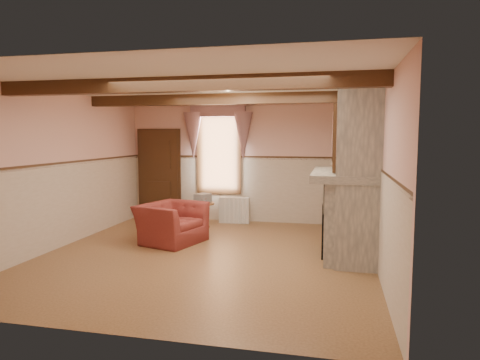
% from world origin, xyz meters
% --- Properties ---
extents(floor, '(5.50, 6.00, 0.01)m').
position_xyz_m(floor, '(0.00, 0.00, 0.00)').
color(floor, brown).
rests_on(floor, ground).
extents(ceiling, '(5.50, 6.00, 0.01)m').
position_xyz_m(ceiling, '(0.00, 0.00, 2.80)').
color(ceiling, silver).
rests_on(ceiling, wall_back).
extents(wall_back, '(5.50, 0.02, 2.80)m').
position_xyz_m(wall_back, '(0.00, 3.00, 1.40)').
color(wall_back, '#DCA698').
rests_on(wall_back, floor).
extents(wall_front, '(5.50, 0.02, 2.80)m').
position_xyz_m(wall_front, '(0.00, -3.00, 1.40)').
color(wall_front, '#DCA698').
rests_on(wall_front, floor).
extents(wall_left, '(0.02, 6.00, 2.80)m').
position_xyz_m(wall_left, '(-2.75, 0.00, 1.40)').
color(wall_left, '#DCA698').
rests_on(wall_left, floor).
extents(wall_right, '(0.02, 6.00, 2.80)m').
position_xyz_m(wall_right, '(2.75, 0.00, 1.40)').
color(wall_right, '#DCA698').
rests_on(wall_right, floor).
extents(wainscot, '(5.50, 6.00, 1.50)m').
position_xyz_m(wainscot, '(0.00, 0.00, 0.75)').
color(wainscot, beige).
rests_on(wainscot, floor).
extents(chair_rail, '(5.50, 6.00, 0.08)m').
position_xyz_m(chair_rail, '(0.00, 0.00, 1.50)').
color(chair_rail, black).
rests_on(chair_rail, wainscot).
extents(firebox, '(0.20, 0.95, 0.90)m').
position_xyz_m(firebox, '(2.00, 0.60, 0.45)').
color(firebox, black).
rests_on(firebox, floor).
extents(armchair, '(1.29, 1.38, 0.74)m').
position_xyz_m(armchair, '(-0.90, 0.68, 0.37)').
color(armchair, maroon).
rests_on(armchair, floor).
extents(side_table, '(0.64, 0.64, 0.55)m').
position_xyz_m(side_table, '(-0.75, 2.09, 0.28)').
color(side_table, brown).
rests_on(side_table, floor).
extents(book_stack, '(0.35, 0.39, 0.20)m').
position_xyz_m(book_stack, '(-0.73, 2.08, 0.65)').
color(book_stack, '#B7AD8C').
rests_on(book_stack, side_table).
extents(radiator, '(0.71, 0.21, 0.60)m').
position_xyz_m(radiator, '(-0.16, 2.70, 0.30)').
color(radiator, silver).
rests_on(radiator, floor).
extents(bowl, '(0.32, 0.32, 0.08)m').
position_xyz_m(bowl, '(2.24, 0.62, 1.46)').
color(bowl, brown).
rests_on(bowl, mantel).
extents(mantel_clock, '(0.14, 0.24, 0.20)m').
position_xyz_m(mantel_clock, '(2.24, 1.13, 1.52)').
color(mantel_clock, black).
rests_on(mantel_clock, mantel).
extents(oil_lamp, '(0.11, 0.11, 0.28)m').
position_xyz_m(oil_lamp, '(2.24, 0.85, 1.56)').
color(oil_lamp, gold).
rests_on(oil_lamp, mantel).
extents(candle_red, '(0.06, 0.06, 0.16)m').
position_xyz_m(candle_red, '(2.24, -0.19, 1.50)').
color(candle_red, '#AB152B').
rests_on(candle_red, mantel).
extents(jar_yellow, '(0.06, 0.06, 0.12)m').
position_xyz_m(jar_yellow, '(2.24, 0.07, 1.48)').
color(jar_yellow, yellow).
rests_on(jar_yellow, mantel).
extents(fireplace, '(0.85, 2.00, 2.80)m').
position_xyz_m(fireplace, '(2.42, 0.60, 1.40)').
color(fireplace, gray).
rests_on(fireplace, floor).
extents(mantel, '(1.05, 2.05, 0.12)m').
position_xyz_m(mantel, '(2.24, 0.60, 1.36)').
color(mantel, gray).
rests_on(mantel, fireplace).
extents(overmantel_mirror, '(0.06, 1.44, 1.04)m').
position_xyz_m(overmantel_mirror, '(2.06, 0.60, 1.97)').
color(overmantel_mirror, silver).
rests_on(overmantel_mirror, fireplace).
extents(door, '(1.10, 0.10, 2.10)m').
position_xyz_m(door, '(-2.10, 2.94, 1.05)').
color(door, black).
rests_on(door, floor).
extents(window, '(1.06, 0.08, 2.02)m').
position_xyz_m(window, '(-0.60, 2.97, 1.65)').
color(window, white).
rests_on(window, wall_back).
extents(window_drapes, '(1.30, 0.14, 1.40)m').
position_xyz_m(window_drapes, '(-0.60, 2.88, 2.25)').
color(window_drapes, gray).
rests_on(window_drapes, wall_back).
extents(ceiling_beam_front, '(5.50, 0.18, 0.20)m').
position_xyz_m(ceiling_beam_front, '(0.00, -1.20, 2.70)').
color(ceiling_beam_front, black).
rests_on(ceiling_beam_front, ceiling).
extents(ceiling_beam_back, '(5.50, 0.18, 0.20)m').
position_xyz_m(ceiling_beam_back, '(0.00, 1.20, 2.70)').
color(ceiling_beam_back, black).
rests_on(ceiling_beam_back, ceiling).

